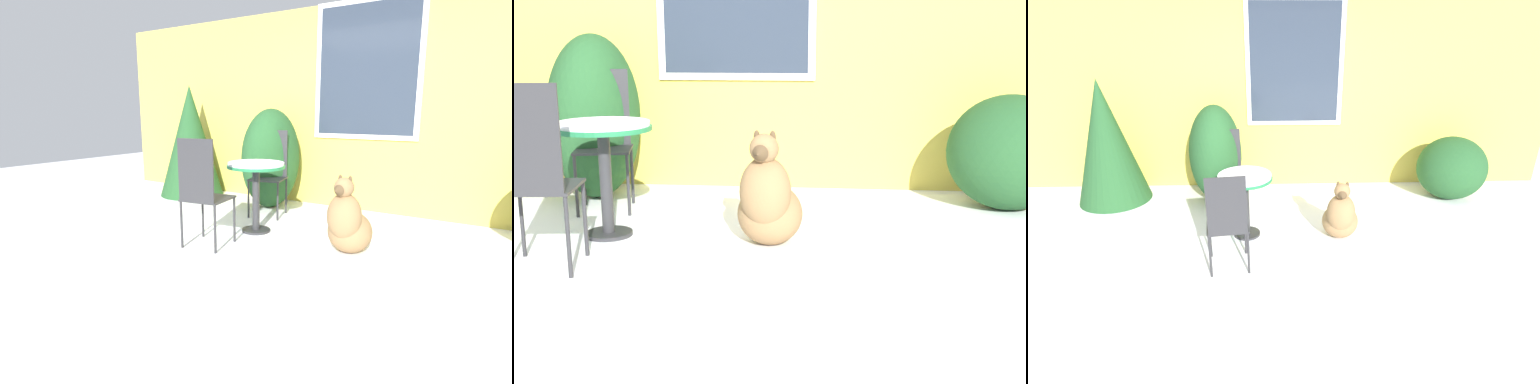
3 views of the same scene
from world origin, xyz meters
TOP-DOWN VIEW (x-y plane):
  - ground_plane at (0.00, 0.00)m, footprint 16.00×16.00m
  - house_wall at (0.02, 2.20)m, footprint 8.00×0.10m
  - shrub_left at (-0.90, 1.68)m, footprint 0.71×0.98m
  - shrub_middle at (2.40, 1.60)m, footprint 0.95×0.90m
  - patio_table at (-0.44, 0.61)m, footprint 0.63×0.63m
  - patio_chair_near_table at (-0.71, 1.34)m, footprint 0.49×0.49m
  - patio_chair_far_side at (-0.58, -0.11)m, footprint 0.46×0.46m
  - dog at (0.65, 0.48)m, footprint 0.47×0.59m

SIDE VIEW (x-z plane):
  - ground_plane at x=0.00m, z-range 0.00..0.00m
  - dog at x=0.65m, z-range -0.09..0.66m
  - shrub_middle at x=2.40m, z-range 0.00..0.88m
  - patio_chair_near_table at x=-0.71m, z-range 0.04..1.10m
  - patio_chair_far_side at x=-0.58m, z-range 0.04..1.10m
  - patio_table at x=-0.44m, z-range 0.24..1.00m
  - shrub_left at x=-0.90m, z-range 0.00..1.34m
  - house_wall at x=0.02m, z-range 0.03..2.69m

